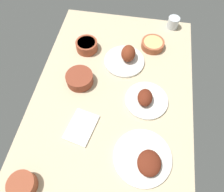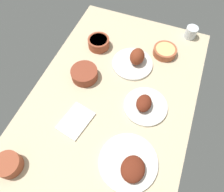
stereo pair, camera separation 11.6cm
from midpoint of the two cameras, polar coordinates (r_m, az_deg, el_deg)
The scene contains 10 objects.
dining_table at distance 119.66cm, azimuth 2.77°, elevation -1.20°, with size 140.00×90.00×4.00cm, color #C6B28E.
plate_far_side at distance 103.43cm, azimuth 8.29°, elevation -18.35°, with size 28.33×28.33×7.15cm.
plate_center_main at distance 115.45cm, azimuth 11.83°, elevation -2.69°, with size 23.93×23.93×7.89cm.
plate_near_viewer at distance 130.67cm, azimuth 8.74°, elevation 9.39°, with size 25.08×25.08×10.57cm.
bowl_sauce at distance 138.94cm, azimuth -1.21°, elevation 14.21°, with size 13.78×13.78×6.26cm.
bowl_soup at distance 123.26cm, azimuth -4.89°, elevation 5.90°, with size 15.65×15.65×6.21cm.
bowl_potatoes at distance 109.53cm, azimuth -23.70°, elevation -17.04°, with size 12.09×12.09×6.38cm.
bowl_pasta at distance 140.68cm, azimuth 16.59°, elevation 11.51°, with size 14.62×14.62×4.61cm.
water_tumbler at distance 156.31cm, azimuth 22.86°, elevation 15.58°, with size 7.72×7.72×7.67cm, color silver.
folded_napkin at distance 111.63cm, azimuth -6.96°, elevation -7.02°, with size 18.22×13.07×1.20cm, color white.
Camera 2 is at (-54.76, -21.14, 106.43)cm, focal length 33.49 mm.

